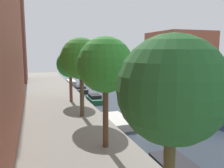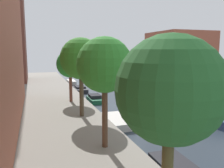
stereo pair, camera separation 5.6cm
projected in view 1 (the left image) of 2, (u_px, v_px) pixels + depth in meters
ground_plane at (134, 107)px, 24.62m from camera, size 84.00×84.00×0.00m
low_block_right at (179, 54)px, 46.78m from camera, size 10.00×10.91×8.52m
street_tree_0 at (172, 91)px, 6.00m from camera, size 2.91×2.91×5.41m
street_tree_1 at (105, 65)px, 11.42m from camera, size 2.79×2.79×5.65m
street_tree_2 at (81, 59)px, 17.01m from camera, size 3.08×3.08×5.90m
street_tree_3 at (70, 64)px, 22.11m from camera, size 2.61×2.61×4.97m
parked_car at (148, 76)px, 38.24m from camera, size 1.98×4.16×1.56m
moored_boat_left_2 at (117, 121)px, 18.68m from camera, size 1.72×3.84×0.57m
moored_boat_left_3 at (95, 99)px, 26.89m from camera, size 1.46×3.20×0.84m
moored_boat_left_4 at (80, 89)px, 33.48m from camera, size 1.62×4.09×0.81m
moored_boat_left_5 at (71, 82)px, 41.13m from camera, size 1.30×3.80×0.64m
moored_boat_right_2 at (211, 117)px, 19.22m from camera, size 1.70×4.30×1.05m
moored_boat_right_3 at (161, 101)px, 26.41m from camera, size 1.36×4.47×0.51m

